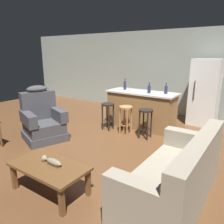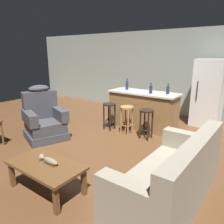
{
  "view_description": "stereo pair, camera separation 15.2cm",
  "coord_description": "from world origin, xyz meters",
  "px_view_note": "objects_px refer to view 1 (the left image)",
  "views": [
    {
      "loc": [
        2.47,
        -3.62,
        1.91
      ],
      "look_at": [
        0.07,
        -0.1,
        0.75
      ],
      "focal_mm": 35.0,
      "sensor_mm": 36.0,
      "label": 1
    },
    {
      "loc": [
        2.6,
        -3.53,
        1.91
      ],
      "look_at": [
        0.07,
        -0.1,
        0.75
      ],
      "focal_mm": 35.0,
      "sensor_mm": 36.0,
      "label": 2
    }
  ],
  "objects_px": {
    "couch": "(176,178)",
    "bottle_short_amber": "(125,85)",
    "bottle_tall_green": "(166,90)",
    "bar_stool_left": "(108,112)",
    "fish_figurine": "(52,162)",
    "kitchen_island": "(141,110)",
    "bar_stool_right": "(146,118)",
    "bar_stool_middle": "(126,115)",
    "bottle_wine_dark": "(149,89)",
    "coffee_table": "(49,169)",
    "recliner_near_lamp": "(43,121)",
    "refrigerator": "(205,93)"
  },
  "relations": [
    {
      "from": "bar_stool_left",
      "to": "bottle_short_amber",
      "type": "height_order",
      "value": "bottle_short_amber"
    },
    {
      "from": "bar_stool_right",
      "to": "bottle_short_amber",
      "type": "height_order",
      "value": "bottle_short_amber"
    },
    {
      "from": "kitchen_island",
      "to": "bottle_short_amber",
      "type": "distance_m",
      "value": 0.79
    },
    {
      "from": "kitchen_island",
      "to": "refrigerator",
      "type": "xyz_separation_m",
      "value": [
        1.27,
        1.2,
        0.4
      ]
    },
    {
      "from": "couch",
      "to": "bottle_tall_green",
      "type": "xyz_separation_m",
      "value": [
        -1.15,
        2.52,
        0.71
      ]
    },
    {
      "from": "bottle_short_amber",
      "to": "couch",
      "type": "bearing_deg",
      "value": -47.37
    },
    {
      "from": "fish_figurine",
      "to": "bar_stool_right",
      "type": "height_order",
      "value": "bar_stool_right"
    },
    {
      "from": "fish_figurine",
      "to": "bar_stool_right",
      "type": "xyz_separation_m",
      "value": [
        0.17,
        2.56,
        0.01
      ]
    },
    {
      "from": "coffee_table",
      "to": "bar_stool_right",
      "type": "distance_m",
      "value": 2.61
    },
    {
      "from": "fish_figurine",
      "to": "recliner_near_lamp",
      "type": "distance_m",
      "value": 2.13
    },
    {
      "from": "couch",
      "to": "bottle_short_amber",
      "type": "xyz_separation_m",
      "value": [
        -2.28,
        2.48,
        0.73
      ]
    },
    {
      "from": "bar_stool_left",
      "to": "fish_figurine",
      "type": "bearing_deg",
      "value": -71.07
    },
    {
      "from": "couch",
      "to": "bar_stool_right",
      "type": "height_order",
      "value": "couch"
    },
    {
      "from": "bar_stool_right",
      "to": "coffee_table",
      "type": "bearing_deg",
      "value": -94.39
    },
    {
      "from": "coffee_table",
      "to": "bottle_wine_dark",
      "type": "distance_m",
      "value": 3.21
    },
    {
      "from": "kitchen_island",
      "to": "bottle_tall_green",
      "type": "height_order",
      "value": "bottle_tall_green"
    },
    {
      "from": "refrigerator",
      "to": "bar_stool_right",
      "type": "bearing_deg",
      "value": -114.6
    },
    {
      "from": "kitchen_island",
      "to": "bar_stool_left",
      "type": "height_order",
      "value": "kitchen_island"
    },
    {
      "from": "bottle_tall_green",
      "to": "bottle_short_amber",
      "type": "bearing_deg",
      "value": -178.02
    },
    {
      "from": "couch",
      "to": "bar_stool_right",
      "type": "bearing_deg",
      "value": -53.37
    },
    {
      "from": "bar_stool_middle",
      "to": "couch",
      "type": "bearing_deg",
      "value": -44.4
    },
    {
      "from": "recliner_near_lamp",
      "to": "bottle_short_amber",
      "type": "height_order",
      "value": "bottle_short_amber"
    },
    {
      "from": "bar_stool_left",
      "to": "bottle_tall_green",
      "type": "height_order",
      "value": "bottle_tall_green"
    },
    {
      "from": "couch",
      "to": "bar_stool_left",
      "type": "relative_size",
      "value": 2.8
    },
    {
      "from": "fish_figurine",
      "to": "bar_stool_left",
      "type": "height_order",
      "value": "bar_stool_left"
    },
    {
      "from": "fish_figurine",
      "to": "coffee_table",
      "type": "bearing_deg",
      "value": -124.96
    },
    {
      "from": "kitchen_island",
      "to": "bar_stool_left",
      "type": "bearing_deg",
      "value": -134.44
    },
    {
      "from": "kitchen_island",
      "to": "bar_stool_middle",
      "type": "height_order",
      "value": "kitchen_island"
    },
    {
      "from": "bar_stool_middle",
      "to": "bottle_wine_dark",
      "type": "height_order",
      "value": "bottle_wine_dark"
    },
    {
      "from": "recliner_near_lamp",
      "to": "bottle_short_amber",
      "type": "xyz_separation_m",
      "value": [
        0.96,
        2.01,
        0.64
      ]
    },
    {
      "from": "kitchen_island",
      "to": "bottle_short_amber",
      "type": "height_order",
      "value": "bottle_short_amber"
    },
    {
      "from": "coffee_table",
      "to": "kitchen_island",
      "type": "height_order",
      "value": "kitchen_island"
    },
    {
      "from": "bar_stool_middle",
      "to": "fish_figurine",
      "type": "bearing_deg",
      "value": -82.15
    },
    {
      "from": "bar_stool_left",
      "to": "couch",
      "type": "bearing_deg",
      "value": -37.33
    },
    {
      "from": "coffee_table",
      "to": "bottle_tall_green",
      "type": "xyz_separation_m",
      "value": [
        0.37,
        3.31,
        0.69
      ]
    },
    {
      "from": "bar_stool_middle",
      "to": "bar_stool_right",
      "type": "xyz_separation_m",
      "value": [
        0.52,
        0.0,
        0.0
      ]
    },
    {
      "from": "recliner_near_lamp",
      "to": "refrigerator",
      "type": "height_order",
      "value": "refrigerator"
    },
    {
      "from": "couch",
      "to": "bar_stool_middle",
      "type": "bearing_deg",
      "value": -43.93
    },
    {
      "from": "recliner_near_lamp",
      "to": "kitchen_island",
      "type": "distance_m",
      "value": 2.46
    },
    {
      "from": "couch",
      "to": "bottle_wine_dark",
      "type": "relative_size",
      "value": 7.35
    },
    {
      "from": "bar_stool_middle",
      "to": "bottle_short_amber",
      "type": "xyz_separation_m",
      "value": [
        -0.44,
        0.67,
        0.59
      ]
    },
    {
      "from": "bar_stool_right",
      "to": "bottle_wine_dark",
      "type": "relative_size",
      "value": 2.62
    },
    {
      "from": "coffee_table",
      "to": "bar_stool_middle",
      "type": "height_order",
      "value": "bar_stool_middle"
    },
    {
      "from": "coffee_table",
      "to": "bottle_wine_dark",
      "type": "bearing_deg",
      "value": 89.88
    },
    {
      "from": "refrigerator",
      "to": "bottle_wine_dark",
      "type": "height_order",
      "value": "refrigerator"
    },
    {
      "from": "couch",
      "to": "bottle_short_amber",
      "type": "height_order",
      "value": "bottle_short_amber"
    },
    {
      "from": "coffee_table",
      "to": "refrigerator",
      "type": "bearing_deg",
      "value": 76.81
    },
    {
      "from": "bar_stool_middle",
      "to": "refrigerator",
      "type": "relative_size",
      "value": 0.39
    },
    {
      "from": "bar_stool_middle",
      "to": "bottle_short_amber",
      "type": "bearing_deg",
      "value": 123.02
    },
    {
      "from": "fish_figurine",
      "to": "kitchen_island",
      "type": "relative_size",
      "value": 0.19
    }
  ]
}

